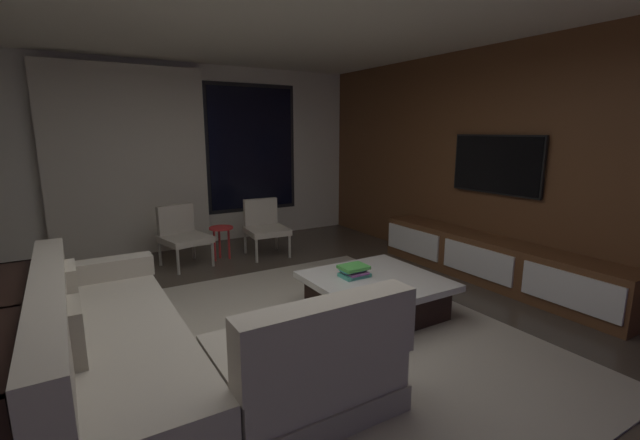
{
  "coord_description": "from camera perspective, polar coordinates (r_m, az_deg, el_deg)",
  "views": [
    {
      "loc": [
        -1.36,
        -2.96,
        1.73
      ],
      "look_at": [
        0.92,
        0.83,
        0.81
      ],
      "focal_mm": 24.07,
      "sensor_mm": 36.0,
      "label": 1
    }
  ],
  "objects": [
    {
      "name": "area_rug",
      "position": [
        3.76,
        -0.16,
        -15.58
      ],
      "size": [
        3.2,
        3.8,
        0.01
      ],
      "primitive_type": "cube",
      "color": "#ADA391",
      "rests_on": "floor"
    },
    {
      "name": "accent_chair_by_curtain",
      "position": [
        5.86,
        -17.9,
        -1.58
      ],
      "size": [
        0.66,
        0.67,
        0.78
      ],
      "color": "#B2ADA0",
      "rests_on": "floor"
    },
    {
      "name": "accent_chair_near_window",
      "position": [
        6.11,
        -7.39,
        -0.57
      ],
      "size": [
        0.58,
        0.6,
        0.78
      ],
      "color": "#B2ADA0",
      "rests_on": "floor"
    },
    {
      "name": "back_wall_with_window",
      "position": [
        6.72,
        -20.03,
        7.77
      ],
      "size": [
        6.6,
        0.3,
        2.7
      ],
      "color": "silver",
      "rests_on": "floor"
    },
    {
      "name": "book_stack_on_coffee_table",
      "position": [
        4.14,
        4.54,
        -6.78
      ],
      "size": [
        0.27,
        0.22,
        0.11
      ],
      "color": "#4DB39D",
      "rests_on": "coffee_table"
    },
    {
      "name": "floor",
      "position": [
        3.69,
        -5.85,
        -16.26
      ],
      "size": [
        9.2,
        9.2,
        0.0
      ],
      "primitive_type": "plane",
      "color": "#473D33"
    },
    {
      "name": "coffee_table",
      "position": [
        4.2,
        7.34,
        -9.87
      ],
      "size": [
        1.16,
        1.16,
        0.36
      ],
      "color": "black",
      "rests_on": "floor"
    },
    {
      "name": "media_console",
      "position": [
        5.33,
        21.98,
        -5.23
      ],
      "size": [
        0.46,
        3.1,
        0.52
      ],
      "color": "brown",
      "rests_on": "floor"
    },
    {
      "name": "mounted_tv",
      "position": [
        5.39,
        22.36,
        6.84
      ],
      "size": [
        0.05,
        1.17,
        0.68
      ],
      "color": "black"
    },
    {
      "name": "sectional_couch",
      "position": [
        3.16,
        -20.41,
        -16.18
      ],
      "size": [
        1.98,
        2.5,
        0.82
      ],
      "color": "#A49C8C",
      "rests_on": "floor"
    },
    {
      "name": "side_stool",
      "position": [
        5.96,
        -13.02,
        -1.7
      ],
      "size": [
        0.32,
        0.32,
        0.46
      ],
      "color": "red",
      "rests_on": "floor"
    },
    {
      "name": "media_wall",
      "position": [
        5.34,
        25.22,
        6.56
      ],
      "size": [
        0.12,
        7.8,
        2.7
      ],
      "color": "brown",
      "rests_on": "floor"
    }
  ]
}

